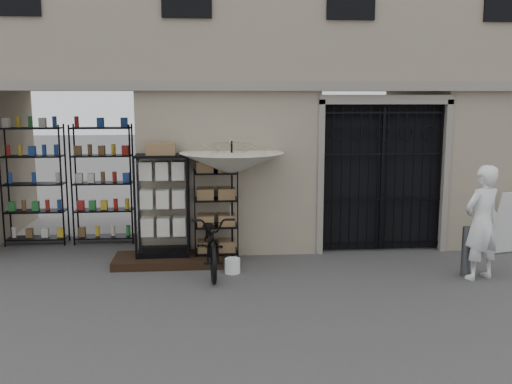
{
  "coord_description": "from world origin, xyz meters",
  "views": [
    {
      "loc": [
        -1.67,
        -8.72,
        3.02
      ],
      "look_at": [
        -0.8,
        1.4,
        1.35
      ],
      "focal_mm": 40.0,
      "sensor_mm": 36.0,
      "label": 1
    }
  ],
  "objects": [
    {
      "name": "ground",
      "position": [
        0.0,
        0.0,
        0.0
      ],
      "size": [
        80.0,
        80.0,
        0.0
      ],
      "primitive_type": "plane",
      "color": "#252529",
      "rests_on": "ground"
    },
    {
      "name": "iron_gate",
      "position": [
        1.75,
        2.28,
        1.5
      ],
      "size": [
        2.5,
        0.21,
        3.0
      ],
      "color": "black",
      "rests_on": "ground"
    },
    {
      "name": "wire_rack",
      "position": [
        -1.52,
        1.74,
        0.87
      ],
      "size": [
        0.86,
        0.68,
        1.78
      ],
      "rotation": [
        0.0,
        0.0,
        0.17
      ],
      "color": "black",
      "rests_on": "ground"
    },
    {
      "name": "shopkeeper",
      "position": [
        2.89,
        0.24,
        0.0
      ],
      "size": [
        1.37,
        2.06,
        0.46
      ],
      "primitive_type": "imported",
      "rotation": [
        0.0,
        0.0,
        3.52
      ],
      "color": "white",
      "rests_on": "ground"
    },
    {
      "name": "market_umbrella",
      "position": [
        -1.23,
        1.63,
        1.95
      ],
      "size": [
        1.98,
        2.0,
        2.71
      ],
      "rotation": [
        0.0,
        0.0,
        0.21
      ],
      "color": "black",
      "rests_on": "ground"
    },
    {
      "name": "main_building",
      "position": [
        0.0,
        4.0,
        4.5
      ],
      "size": [
        14.0,
        4.0,
        9.0
      ],
      "primitive_type": "cube",
      "color": "gray",
      "rests_on": "ground"
    },
    {
      "name": "shop_recess",
      "position": [
        -4.5,
        2.8,
        1.5
      ],
      "size": [
        3.0,
        1.7,
        3.0
      ],
      "primitive_type": "cube",
      "color": "black",
      "rests_on": "ground"
    },
    {
      "name": "bicycle",
      "position": [
        -1.61,
        1.03,
        0.0
      ],
      "size": [
        0.77,
        1.11,
        2.04
      ],
      "primitive_type": "imported",
      "rotation": [
        0.0,
        0.0,
        0.06
      ],
      "color": "black",
      "rests_on": "ground"
    },
    {
      "name": "shop_shelving",
      "position": [
        -4.55,
        3.3,
        1.25
      ],
      "size": [
        2.7,
        0.5,
        2.5
      ],
      "primitive_type": "cube",
      "color": "black",
      "rests_on": "ground"
    },
    {
      "name": "step_platform",
      "position": [
        -2.4,
        1.55,
        0.07
      ],
      "size": [
        2.0,
        0.9,
        0.15
      ],
      "primitive_type": "cube",
      "color": "black",
      "rests_on": "ground"
    },
    {
      "name": "easel_sign",
      "position": [
        4.06,
        1.78,
        0.65
      ],
      "size": [
        0.74,
        0.81,
        1.25
      ],
      "rotation": [
        0.0,
        0.0,
        0.25
      ],
      "color": "silver",
      "rests_on": "ground"
    },
    {
      "name": "steel_bollard",
      "position": [
        2.73,
        0.4,
        0.43
      ],
      "size": [
        0.17,
        0.17,
        0.87
      ],
      "primitive_type": "cylinder",
      "rotation": [
        0.0,
        0.0,
        -0.09
      ],
      "color": "#4E5154",
      "rests_on": "ground"
    },
    {
      "name": "display_cabinet",
      "position": [
        -2.5,
        1.67,
        0.99
      ],
      "size": [
        0.99,
        0.67,
        2.02
      ],
      "rotation": [
        0.0,
        0.0,
        -0.1
      ],
      "color": "black",
      "rests_on": "step_platform"
    },
    {
      "name": "white_bucket",
      "position": [
        -1.26,
        0.91,
        0.13
      ],
      "size": [
        0.35,
        0.35,
        0.26
      ],
      "primitive_type": "cylinder",
      "rotation": [
        0.0,
        0.0,
        -0.35
      ],
      "color": "white",
      "rests_on": "ground"
    }
  ]
}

